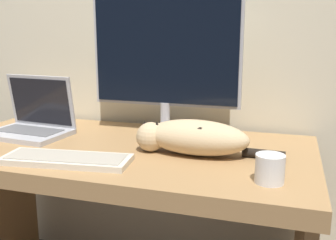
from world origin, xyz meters
name	(u,v)px	position (x,y,z in m)	size (l,w,h in m)	color
desk	(122,184)	(0.00, 0.37, 0.57)	(1.43, 0.73, 0.72)	#A37A4C
monitor	(165,61)	(0.10, 0.60, 1.03)	(0.63, 0.21, 0.57)	#B2B2B7
laptop	(32,123)	(-0.43, 0.41, 0.77)	(0.35, 0.26, 0.24)	#B7B7BC
external_keyboard	(66,159)	(-0.09, 0.13, 0.73)	(0.44, 0.20, 0.02)	beige
cat	(192,137)	(0.28, 0.35, 0.79)	(0.52, 0.19, 0.12)	#D1B284
coffee_mug	(270,169)	(0.56, 0.15, 0.76)	(0.08, 0.08, 0.08)	white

